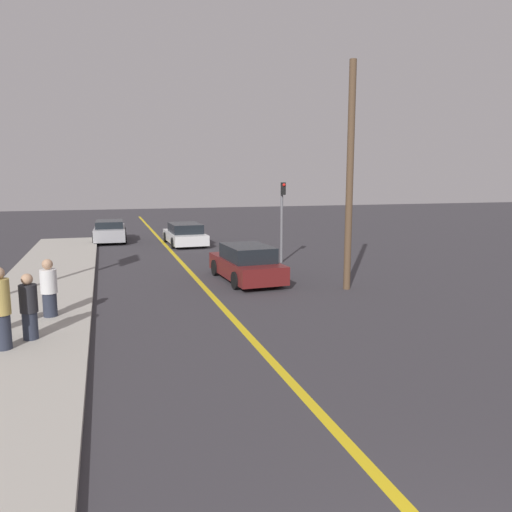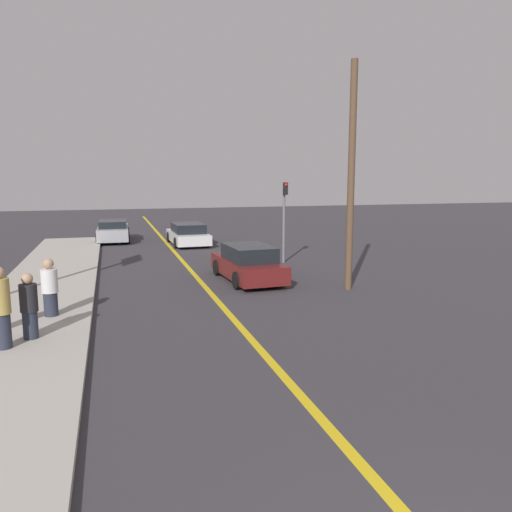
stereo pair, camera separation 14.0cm
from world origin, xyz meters
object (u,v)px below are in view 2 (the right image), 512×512
(car_ahead_center, at_px, (188,234))
(pedestrian_near_curb, at_px, (1,308))
(car_far_distant, at_px, (113,231))
(pedestrian_mid_group, at_px, (29,307))
(utility_pole, at_px, (351,178))
(pedestrian_by_sign, at_px, (50,288))
(car_near_right_lane, at_px, (248,264))
(traffic_light, at_px, (284,213))

(car_ahead_center, distance_m, pedestrian_near_curb, 18.16)
(car_far_distant, distance_m, pedestrian_mid_group, 19.15)
(pedestrian_near_curb, xyz_separation_m, utility_pole, (10.28, 3.76, 2.79))
(car_ahead_center, xyz_separation_m, pedestrian_by_sign, (-5.94, -14.39, 0.32))
(car_near_right_lane, xyz_separation_m, pedestrian_mid_group, (-6.83, -5.58, 0.26))
(utility_pole, bearing_deg, car_ahead_center, 105.40)
(pedestrian_by_sign, height_order, traffic_light, traffic_light)
(pedestrian_mid_group, height_order, utility_pole, utility_pole)
(car_far_distant, height_order, traffic_light, traffic_light)
(utility_pole, bearing_deg, pedestrian_mid_group, -161.98)
(car_near_right_lane, height_order, car_ahead_center, car_near_right_lane)
(car_near_right_lane, relative_size, pedestrian_by_sign, 2.78)
(pedestrian_by_sign, relative_size, traffic_light, 0.43)
(car_far_distant, xyz_separation_m, pedestrian_near_curb, (-2.52, -19.61, 0.42))
(pedestrian_mid_group, bearing_deg, car_ahead_center, 69.25)
(pedestrian_by_sign, bearing_deg, utility_pole, 7.47)
(pedestrian_mid_group, relative_size, pedestrian_by_sign, 0.99)
(car_far_distant, bearing_deg, utility_pole, -62.17)
(car_far_distant, bearing_deg, pedestrian_by_sign, -94.25)
(pedestrian_mid_group, distance_m, traffic_light, 13.07)
(car_ahead_center, relative_size, pedestrian_by_sign, 2.89)
(pedestrian_near_curb, distance_m, traffic_light, 13.79)
(pedestrian_by_sign, xyz_separation_m, traffic_light, (9.20, 6.99, 1.34))
(pedestrian_mid_group, bearing_deg, pedestrian_near_curb, -129.86)
(utility_pole, bearing_deg, pedestrian_by_sign, -172.53)
(car_near_right_lane, bearing_deg, pedestrian_mid_group, -144.06)
(car_ahead_center, relative_size, car_far_distant, 1.02)
(car_near_right_lane, distance_m, utility_pole, 4.98)
(car_far_distant, relative_size, utility_pole, 0.58)
(pedestrian_near_curb, bearing_deg, pedestrian_by_sign, 73.86)
(car_far_distant, relative_size, traffic_light, 1.23)
(car_near_right_lane, xyz_separation_m, car_far_distant, (-4.78, 13.46, -0.01))
(car_ahead_center, distance_m, utility_pole, 14.01)
(car_near_right_lane, bearing_deg, traffic_light, 48.55)
(car_near_right_lane, height_order, traffic_light, traffic_light)
(car_ahead_center, height_order, pedestrian_near_curb, pedestrian_near_curb)
(utility_pole, bearing_deg, pedestrian_near_curb, -159.91)
(traffic_light, relative_size, utility_pole, 0.47)
(car_ahead_center, bearing_deg, car_far_distant, 145.18)
(pedestrian_mid_group, bearing_deg, car_near_right_lane, 39.25)
(car_far_distant, bearing_deg, pedestrian_near_curb, -95.59)
(pedestrian_near_curb, xyz_separation_m, pedestrian_mid_group, (0.48, 0.57, -0.15))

